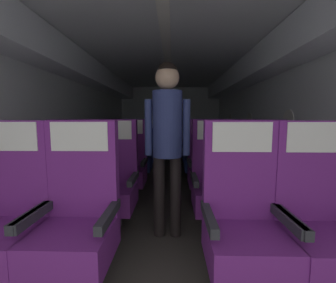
{
  "coord_description": "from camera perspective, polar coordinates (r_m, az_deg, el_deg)",
  "views": [
    {
      "loc": [
        0.09,
        0.01,
        1.15
      ],
      "look_at": [
        0.01,
        3.57,
        0.77
      ],
      "focal_mm": 23.23,
      "sensor_mm": 36.0,
      "label": 1
    }
  ],
  "objects": [
    {
      "name": "seat_c_right_window",
      "position": [
        3.17,
        9.83,
        -6.3
      ],
      "size": [
        0.52,
        0.49,
        1.14
      ],
      "color": "#38383D",
      "rests_on": "ground"
    },
    {
      "name": "seat_d_left_aisle",
      "position": [
        4.02,
        -7.89,
        -3.63
      ],
      "size": [
        0.52,
        0.49,
        1.14
      ],
      "color": "#38383D",
      "rests_on": "ground"
    },
    {
      "name": "fuselage_shell",
      "position": [
        3.89,
        -0.0,
        12.85
      ],
      "size": [
        3.36,
        7.28,
        2.21
      ],
      "color": "silver",
      "rests_on": "ground"
    },
    {
      "name": "seat_d_right_aisle",
      "position": [
        4.1,
        14.71,
        -3.57
      ],
      "size": [
        0.52,
        0.49,
        1.14
      ],
      "color": "#38383D",
      "rests_on": "ground"
    },
    {
      "name": "seat_b_left_aisle",
      "position": [
        2.41,
        -14.4,
        -10.39
      ],
      "size": [
        0.52,
        0.49,
        1.14
      ],
      "color": "#38383D",
      "rests_on": "ground"
    },
    {
      "name": "seat_e_left_aisle",
      "position": [
        4.87,
        -6.18,
        -1.9
      ],
      "size": [
        0.52,
        0.49,
        1.14
      ],
      "color": "#38383D",
      "rests_on": "ground"
    },
    {
      "name": "seat_c_left_window",
      "position": [
        3.34,
        -18.54,
        -5.88
      ],
      "size": [
        0.52,
        0.49,
        1.14
      ],
      "color": "#38383D",
      "rests_on": "ground"
    },
    {
      "name": "seat_c_right_aisle",
      "position": [
        3.27,
        18.21,
        -6.14
      ],
      "size": [
        0.52,
        0.49,
        1.14
      ],
      "color": "#38383D",
      "rests_on": "ground"
    },
    {
      "name": "seat_b_left_window",
      "position": [
        2.59,
        -24.94,
        -9.62
      ],
      "size": [
        0.52,
        0.49,
        1.14
      ],
      "color": "#38383D",
      "rests_on": "ground"
    },
    {
      "name": "seat_e_left_window",
      "position": [
        4.94,
        -11.94,
        -1.88
      ],
      "size": [
        0.52,
        0.49,
        1.14
      ],
      "color": "#38383D",
      "rests_on": "ground"
    },
    {
      "name": "seat_e_right_aisle",
      "position": [
        4.93,
        12.5,
        -1.91
      ],
      "size": [
        0.52,
        0.49,
        1.14
      ],
      "color": "#38383D",
      "rests_on": "ground"
    },
    {
      "name": "seat_b_right_aisle",
      "position": [
        2.51,
        23.99,
        -10.05
      ],
      "size": [
        0.52,
        0.49,
        1.14
      ],
      "color": "#38383D",
      "rests_on": "ground"
    },
    {
      "name": "seat_a_left_window",
      "position": [
        1.9,
        -36.89,
        -15.97
      ],
      "size": [
        0.52,
        0.49,
        1.14
      ],
      "color": "#38383D",
      "rests_on": "ground"
    },
    {
      "name": "seat_c_left_aisle",
      "position": [
        3.2,
        -10.3,
        -6.18
      ],
      "size": [
        0.52,
        0.49,
        1.14
      ],
      "color": "#38383D",
      "rests_on": "ground"
    },
    {
      "name": "seat_a_right_window",
      "position": [
        1.59,
        19.17,
        -19.45
      ],
      "size": [
        0.52,
        0.49,
        1.14
      ],
      "color": "#38383D",
      "rests_on": "ground"
    },
    {
      "name": "ground",
      "position": [
        3.79,
        -0.1,
        -11.71
      ],
      "size": [
        3.48,
        7.63,
        0.02
      ],
      "primitive_type": "cube",
      "color": "#3D3833"
    },
    {
      "name": "seat_d_left_window",
      "position": [
        4.13,
        -14.64,
        -3.52
      ],
      "size": [
        0.52,
        0.49,
        1.14
      ],
      "color": "#38383D",
      "rests_on": "ground"
    },
    {
      "name": "seat_d_right_window",
      "position": [
        3.99,
        7.81,
        -3.69
      ],
      "size": [
        0.52,
        0.49,
        1.14
      ],
      "color": "#38383D",
      "rests_on": "ground"
    },
    {
      "name": "flight_attendant",
      "position": [
        2.06,
        -0.17,
        2.82
      ],
      "size": [
        0.43,
        0.28,
        1.66
      ],
      "rotation": [
        0.0,
        0.0,
        3.21
      ],
      "color": "black",
      "rests_on": "ground"
    },
    {
      "name": "seat_e_right_window",
      "position": [
        4.83,
        6.8,
        -1.97
      ],
      "size": [
        0.52,
        0.49,
        1.14
      ],
      "color": "#38383D",
      "rests_on": "ground"
    },
    {
      "name": "seat_b_right_window",
      "position": [
        2.37,
        12.58,
        -10.65
      ],
      "size": [
        0.52,
        0.49,
        1.14
      ],
      "color": "#38383D",
      "rests_on": "ground"
    },
    {
      "name": "seat_a_left_aisle",
      "position": [
        1.66,
        -22.76,
        -18.39
      ],
      "size": [
        0.52,
        0.49,
        1.14
      ],
      "color": "#38383D",
      "rests_on": "ground"
    },
    {
      "name": "seat_a_right_aisle",
      "position": [
        1.78,
        35.07,
        -17.33
      ],
      "size": [
        0.52,
        0.49,
        1.14
      ],
      "color": "#38383D",
      "rests_on": "ground"
    }
  ]
}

